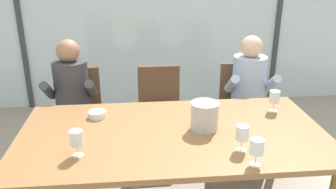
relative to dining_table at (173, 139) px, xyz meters
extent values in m
plane|color=#9E9384|center=(0.00, 1.00, -0.67)|extent=(14.00, 14.00, 0.00)
cube|color=silver|center=(0.00, 2.35, 0.63)|extent=(7.39, 0.03, 2.60)
cube|color=#38383D|center=(-1.66, 2.33, 0.63)|extent=(0.06, 0.06, 2.60)
cube|color=#38383D|center=(1.66, 2.33, 0.63)|extent=(0.06, 0.06, 2.60)
cube|color=olive|center=(0.00, 0.00, 0.04)|extent=(2.19, 1.15, 0.04)
cylinder|color=olive|center=(-1.00, 0.47, -0.32)|extent=(0.07, 0.07, 0.69)
cylinder|color=olive|center=(1.00, 0.47, -0.32)|extent=(0.07, 0.07, 0.69)
cube|color=brown|center=(-0.81, 0.91, -0.20)|extent=(0.46, 0.46, 0.03)
cube|color=brown|center=(-0.82, 1.11, 0.02)|extent=(0.42, 0.05, 0.42)
cylinder|color=brown|center=(-0.99, 0.71, -0.44)|extent=(0.04, 0.04, 0.45)
cylinder|color=brown|center=(-0.61, 0.73, -0.44)|extent=(0.04, 0.04, 0.45)
cylinder|color=brown|center=(-1.01, 1.09, -0.44)|extent=(0.04, 0.04, 0.45)
cylinder|color=brown|center=(-0.63, 1.11, -0.44)|extent=(0.04, 0.04, 0.45)
cube|color=brown|center=(-0.02, 0.89, -0.20)|extent=(0.45, 0.45, 0.03)
cube|color=brown|center=(-0.02, 1.09, 0.02)|extent=(0.42, 0.04, 0.42)
cylinder|color=brown|center=(-0.21, 0.70, -0.44)|extent=(0.04, 0.04, 0.45)
cylinder|color=brown|center=(0.17, 0.70, -0.44)|extent=(0.04, 0.04, 0.45)
cylinder|color=brown|center=(-0.21, 1.08, -0.44)|extent=(0.04, 0.04, 0.45)
cylinder|color=brown|center=(0.17, 1.08, -0.44)|extent=(0.04, 0.04, 0.45)
cube|color=brown|center=(0.81, 0.90, -0.20)|extent=(0.46, 0.46, 0.03)
cube|color=brown|center=(0.82, 1.10, 0.02)|extent=(0.42, 0.06, 0.42)
cylinder|color=brown|center=(0.61, 0.72, -0.44)|extent=(0.04, 0.04, 0.45)
cylinder|color=brown|center=(0.99, 0.70, -0.44)|extent=(0.04, 0.04, 0.45)
cylinder|color=brown|center=(0.63, 1.10, -0.44)|extent=(0.04, 0.04, 0.45)
cylinder|color=brown|center=(1.01, 1.08, -0.44)|extent=(0.04, 0.04, 0.45)
cylinder|color=#38383D|center=(-0.85, 0.92, 0.09)|extent=(0.33, 0.33, 0.52)
sphere|color=#936B4C|center=(-0.85, 0.92, 0.44)|extent=(0.21, 0.21, 0.21)
cube|color=#47423D|center=(-0.93, 0.72, -0.17)|extent=(0.14, 0.40, 0.13)
cube|color=#47423D|center=(-0.75, 0.73, -0.17)|extent=(0.14, 0.40, 0.13)
cylinder|color=#47423D|center=(-0.93, 0.52, -0.43)|extent=(0.10, 0.10, 0.47)
cylinder|color=#47423D|center=(-0.75, 0.53, -0.43)|extent=(0.10, 0.10, 0.47)
cylinder|color=#38383D|center=(-1.04, 0.80, 0.11)|extent=(0.09, 0.33, 0.26)
cylinder|color=#38383D|center=(-0.66, 0.81, 0.11)|extent=(0.09, 0.33, 0.26)
cylinder|color=#9EB2D1|center=(0.85, 0.92, 0.09)|extent=(0.34, 0.34, 0.52)
sphere|color=#DBAD89|center=(0.85, 0.92, 0.44)|extent=(0.21, 0.21, 0.21)
cube|color=#47423D|center=(0.74, 0.73, -0.17)|extent=(0.16, 0.41, 0.13)
cube|color=#47423D|center=(0.92, 0.72, -0.17)|extent=(0.16, 0.41, 0.13)
cylinder|color=#47423D|center=(0.73, 0.53, -0.43)|extent=(0.10, 0.10, 0.47)
cylinder|color=#47423D|center=(0.91, 0.52, -0.43)|extent=(0.10, 0.10, 0.47)
cylinder|color=#9EB2D1|center=(0.65, 0.82, 0.11)|extent=(0.10, 0.33, 0.26)
cylinder|color=#9EB2D1|center=(1.03, 0.79, 0.11)|extent=(0.10, 0.33, 0.26)
cylinder|color=#B7B7BC|center=(0.23, 0.02, 0.16)|extent=(0.20, 0.20, 0.20)
torus|color=silver|center=(0.23, 0.02, 0.26)|extent=(0.21, 0.21, 0.01)
cylinder|color=silver|center=(-0.56, 0.30, 0.09)|extent=(0.13, 0.13, 0.05)
cylinder|color=silver|center=(0.45, -0.48, 0.07)|extent=(0.07, 0.07, 0.00)
cylinder|color=silver|center=(0.45, -0.48, 0.10)|extent=(0.01, 0.01, 0.07)
cylinder|color=silver|center=(0.45, -0.48, 0.19)|extent=(0.08, 0.08, 0.09)
cylinder|color=#560C1E|center=(0.45, -0.48, 0.16)|extent=(0.07, 0.07, 0.04)
cylinder|color=silver|center=(0.85, 0.28, 0.07)|extent=(0.07, 0.07, 0.00)
cylinder|color=silver|center=(0.85, 0.28, 0.10)|extent=(0.01, 0.01, 0.07)
cylinder|color=silver|center=(0.85, 0.28, 0.19)|extent=(0.08, 0.08, 0.09)
cylinder|color=#E0D184|center=(0.85, 0.28, 0.16)|extent=(0.07, 0.07, 0.04)
cylinder|color=silver|center=(-0.63, -0.27, 0.07)|extent=(0.07, 0.07, 0.00)
cylinder|color=silver|center=(-0.63, -0.27, 0.10)|extent=(0.01, 0.01, 0.07)
cylinder|color=silver|center=(-0.63, -0.27, 0.19)|extent=(0.08, 0.08, 0.09)
cylinder|color=silver|center=(0.41, -0.30, 0.07)|extent=(0.07, 0.07, 0.00)
cylinder|color=silver|center=(0.41, -0.30, 0.10)|extent=(0.01, 0.01, 0.07)
cylinder|color=silver|center=(0.41, -0.30, 0.19)|extent=(0.08, 0.08, 0.09)
cylinder|color=maroon|center=(0.41, -0.30, 0.16)|extent=(0.07, 0.07, 0.04)
camera|label=1|loc=(-0.25, -2.25, 1.23)|focal=37.75mm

